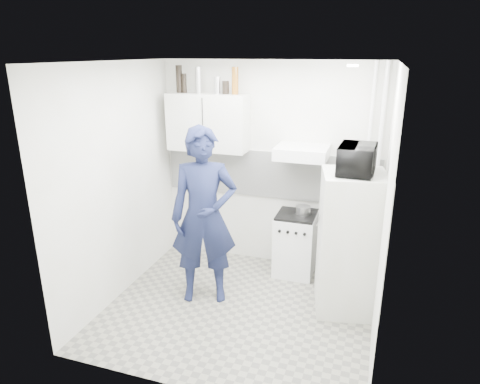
% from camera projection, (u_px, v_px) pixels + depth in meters
% --- Properties ---
extents(floor, '(2.80, 2.80, 0.00)m').
position_uv_depth(floor, '(238.00, 309.00, 4.69)').
color(floor, gray).
rests_on(floor, ground).
extents(ceiling, '(2.80, 2.80, 0.00)m').
position_uv_depth(ceiling, '(238.00, 62.00, 3.88)').
color(ceiling, white).
rests_on(ceiling, wall_back).
extents(wall_back, '(2.80, 0.00, 2.80)m').
position_uv_depth(wall_back, '(269.00, 167.00, 5.41)').
color(wall_back, beige).
rests_on(wall_back, floor).
extents(wall_left, '(0.00, 2.60, 2.60)m').
position_uv_depth(wall_left, '(118.00, 184.00, 4.70)').
color(wall_left, beige).
rests_on(wall_left, floor).
extents(wall_right, '(0.00, 2.60, 2.60)m').
position_uv_depth(wall_right, '(385.00, 213.00, 3.87)').
color(wall_right, beige).
rests_on(wall_right, floor).
extents(person, '(0.84, 0.69, 1.97)m').
position_uv_depth(person, '(204.00, 217.00, 4.63)').
color(person, '#151B3B').
rests_on(person, floor).
extents(stove, '(0.48, 0.48, 0.77)m').
position_uv_depth(stove, '(295.00, 245.00, 5.35)').
color(stove, white).
rests_on(stove, floor).
extents(fridge, '(0.75, 0.75, 1.53)m').
position_uv_depth(fridge, '(350.00, 243.00, 4.50)').
color(fridge, silver).
rests_on(fridge, floor).
extents(stove_top, '(0.46, 0.46, 0.03)m').
position_uv_depth(stove_top, '(296.00, 215.00, 5.23)').
color(stove_top, black).
rests_on(stove_top, stove).
extents(saucepan, '(0.18, 0.18, 0.10)m').
position_uv_depth(saucepan, '(303.00, 210.00, 5.22)').
color(saucepan, silver).
rests_on(saucepan, stove_top).
extents(microwave, '(0.53, 0.37, 0.28)m').
position_uv_depth(microwave, '(357.00, 159.00, 4.22)').
color(microwave, black).
rests_on(microwave, fridge).
extents(bottle_a, '(0.08, 0.08, 0.33)m').
position_uv_depth(bottle_a, '(179.00, 79.00, 5.25)').
color(bottle_a, black).
rests_on(bottle_a, upper_cabinet).
extents(bottle_b, '(0.06, 0.06, 0.23)m').
position_uv_depth(bottle_b, '(184.00, 83.00, 5.25)').
color(bottle_b, black).
rests_on(bottle_b, upper_cabinet).
extents(bottle_c, '(0.08, 0.08, 0.31)m').
position_uv_depth(bottle_c, '(198.00, 80.00, 5.18)').
color(bottle_c, silver).
rests_on(bottle_c, upper_cabinet).
extents(canister_a, '(0.08, 0.08, 0.20)m').
position_uv_depth(canister_a, '(217.00, 85.00, 5.12)').
color(canister_a, silver).
rests_on(canister_a, upper_cabinet).
extents(canister_b, '(0.08, 0.08, 0.15)m').
position_uv_depth(canister_b, '(226.00, 88.00, 5.10)').
color(canister_b, black).
rests_on(canister_b, upper_cabinet).
extents(bottle_e, '(0.08, 0.08, 0.32)m').
position_uv_depth(bottle_e, '(235.00, 81.00, 5.04)').
color(bottle_e, brown).
rests_on(bottle_e, upper_cabinet).
extents(upper_cabinet, '(1.00, 0.35, 0.70)m').
position_uv_depth(upper_cabinet, '(208.00, 122.00, 5.30)').
color(upper_cabinet, silver).
rests_on(upper_cabinet, wall_back).
extents(range_hood, '(0.60, 0.50, 0.14)m').
position_uv_depth(range_hood, '(302.00, 152.00, 4.97)').
color(range_hood, white).
rests_on(range_hood, wall_back).
extents(backsplash, '(2.74, 0.03, 0.60)m').
position_uv_depth(backsplash, '(269.00, 174.00, 5.43)').
color(backsplash, white).
rests_on(backsplash, wall_back).
extents(pipe_a, '(0.05, 0.05, 2.60)m').
position_uv_depth(pipe_a, '(376.00, 177.00, 4.96)').
color(pipe_a, white).
rests_on(pipe_a, floor).
extents(pipe_b, '(0.04, 0.04, 2.60)m').
position_uv_depth(pipe_b, '(366.00, 176.00, 4.99)').
color(pipe_b, white).
rests_on(pipe_b, floor).
extents(ceiling_spot_fixture, '(0.10, 0.10, 0.02)m').
position_uv_depth(ceiling_spot_fixture, '(353.00, 66.00, 3.77)').
color(ceiling_spot_fixture, white).
rests_on(ceiling_spot_fixture, ceiling).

